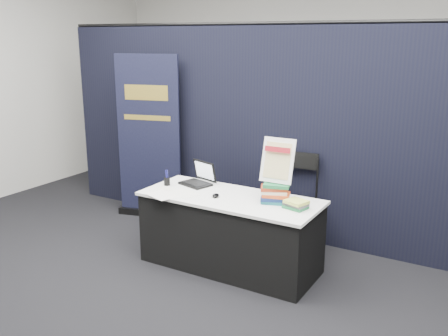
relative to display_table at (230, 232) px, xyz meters
The scene contains 15 objects.
floor 0.67m from the display_table, 90.00° to the right, with size 8.00×8.00×0.00m, color black.
wall_back 3.71m from the display_table, 90.00° to the left, with size 8.00×0.02×3.50m, color beige.
drape_partition 1.33m from the display_table, 90.00° to the left, with size 6.00×0.08×2.40m, color black.
display_table is the anchor object (origin of this frame).
laptop 0.70m from the display_table, 159.12° to the left, with size 0.37×0.34×0.24m.
mouse 0.42m from the display_table, 142.40° to the right, with size 0.07×0.11×0.03m, color black.
brochure_left 0.79m from the display_table, 165.93° to the right, with size 0.28×0.20×0.00m, color white.
brochure_mid 0.78m from the display_table, 152.77° to the right, with size 0.30×0.21×0.00m, color white.
brochure_right 0.60m from the display_table, 162.13° to the right, with size 0.29×0.21×0.00m, color white.
pen_cup 0.88m from the display_table, behind, with size 0.06×0.06×0.08m, color black.
book_stack_tall 0.66m from the display_table, ahead, with size 0.28×0.25×0.19m.
book_stack_short 0.81m from the display_table, ahead, with size 0.23×0.20×0.09m.
info_sign 0.91m from the display_table, 11.07° to the left, with size 0.32×0.16×0.44m.
pullup_banner 1.88m from the display_table, 154.88° to the left, with size 0.88×0.33×2.08m.
stacking_chair 0.84m from the display_table, 66.18° to the left, with size 0.51×0.51×1.05m.
Camera 1 is at (2.33, -3.52, 2.29)m, focal length 40.00 mm.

